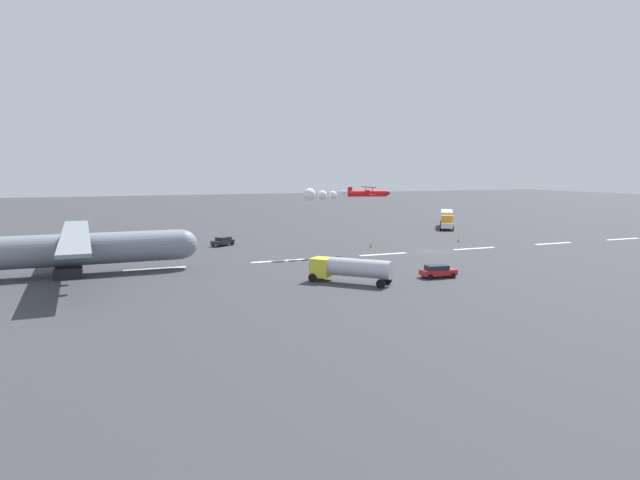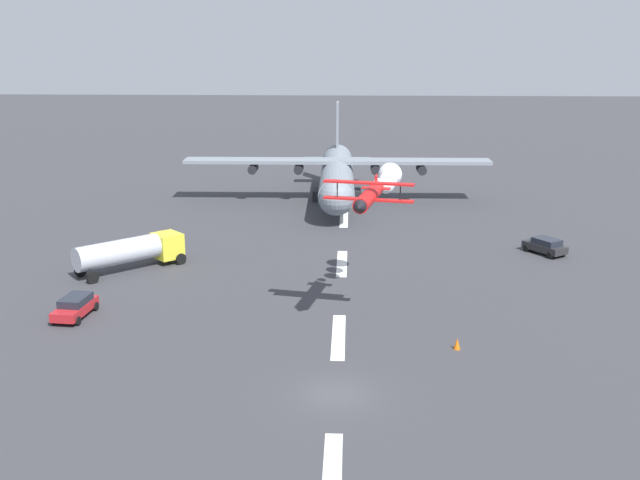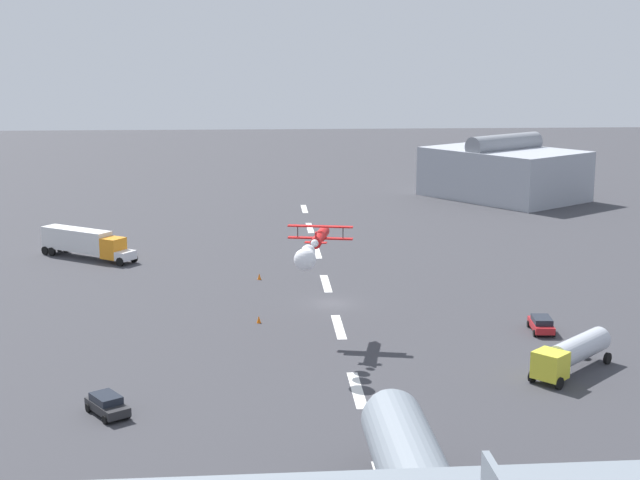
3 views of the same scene
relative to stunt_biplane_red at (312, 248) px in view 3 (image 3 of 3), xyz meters
name	(u,v)px [view 3 (image 3 of 3)]	position (x,y,z in m)	size (l,w,h in m)	color
ground_plane	(332,303)	(-14.85, 2.92, -9.26)	(440.00, 440.00, 0.00)	#38383D
runway_stripe_0	(304,209)	(-74.35, 2.92, -9.25)	(8.00, 0.90, 0.01)	white
runway_stripe_1	(310,228)	(-57.35, 2.92, -9.25)	(8.00, 0.90, 0.01)	white
runway_stripe_2	(317,252)	(-40.35, 2.92, -9.25)	(8.00, 0.90, 0.01)	white
runway_stripe_3	(326,283)	(-23.35, 2.92, -9.25)	(8.00, 0.90, 0.01)	white
runway_stripe_4	(339,327)	(-6.35, 2.92, -9.25)	(8.00, 0.90, 0.01)	white
runway_stripe_5	(357,390)	(10.65, 2.92, -9.25)	(8.00, 0.90, 0.01)	white
stunt_biplane_red	(312,248)	(0.00, 0.00, 0.00)	(13.57, 6.10, 2.07)	red
semi_truck_orange	(85,242)	(-38.71, -27.19, -7.14)	(10.29, 13.29, 3.70)	silver
fuel_tanker_truck	(572,353)	(7.89, 21.14, -7.51)	(8.32, 8.65, 2.90)	yellow
followme_car_yellow	(107,404)	(14.49, -16.00, -8.45)	(4.37, 3.79, 1.52)	#262628
airport_staff_sedan	(541,324)	(-3.42, 22.07, -8.45)	(4.45, 2.36, 1.52)	#B21E23
hangar_building	(504,172)	(-83.74, 39.51, -4.55)	(31.74, 30.07, 11.58)	#9EA3AD
traffic_cone_near	(259,276)	(-25.75, -4.75, -8.88)	(0.44, 0.44, 0.75)	orange
traffic_cone_far	(259,319)	(-8.18, -4.83, -8.88)	(0.44, 0.44, 0.75)	orange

